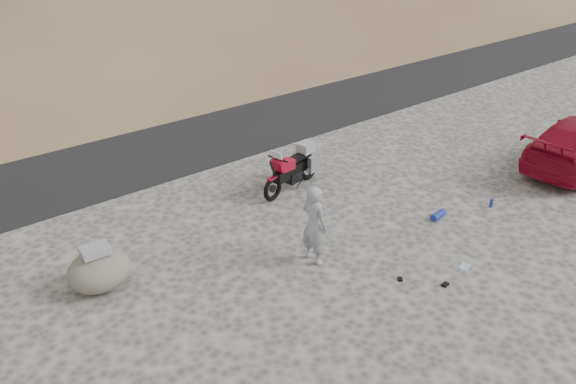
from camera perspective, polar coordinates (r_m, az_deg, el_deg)
name	(u,v)px	position (r m, az deg, el deg)	size (l,w,h in m)	color
ground	(368,236)	(13.45, 8.12, -4.47)	(140.00, 140.00, 0.00)	#474442
road	(182,127)	(19.99, -10.67, 6.50)	(120.00, 7.00, 0.05)	black
motorcycle	(294,168)	(15.23, 0.61, 2.43)	(2.28, 0.99, 1.38)	black
man	(313,260)	(12.51, 2.59, -6.92)	(0.67, 0.44, 1.84)	gray
boulder	(99,270)	(12.08, -18.66, -7.48)	(1.52, 1.38, 1.01)	#58524B
gear_blue_mat	(438,215)	(14.47, 15.02, -2.28)	(0.18, 0.18, 0.46)	navy
gear_bottle	(491,203)	(15.39, 19.95, -1.07)	(0.08, 0.08, 0.23)	navy
gear_glove_a	(445,285)	(12.19, 15.68, -9.04)	(0.15, 0.11, 0.04)	black
gear_glove_b	(400,279)	(12.13, 11.32, -8.68)	(0.13, 0.09, 0.04)	black
gear_blue_cloth	(465,266)	(12.88, 17.51, -7.23)	(0.28, 0.20, 0.01)	#87ACD1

